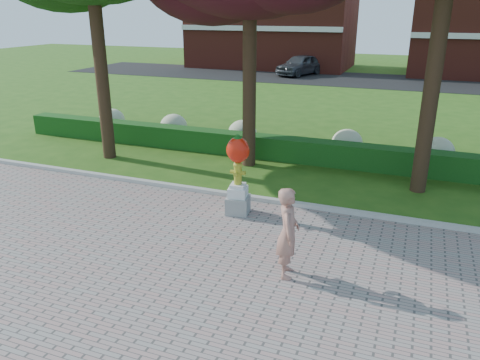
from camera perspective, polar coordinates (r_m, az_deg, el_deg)
The scene contains 9 objects.
ground at distance 10.33m, azimuth 0.05°, elevation -9.18°, with size 100.00×100.00×0.00m, color #2A5515.
curb at distance 12.86m, azimuth 4.86°, elevation -2.72°, with size 40.00×0.18×0.15m, color #ADADA5.
lawn_hedge at distance 16.42m, azimuth 8.88°, elevation 3.44°, with size 24.00×0.70×0.80m, color #134112.
hydrangea_row at distance 17.22m, azimuth 11.50°, elevation 4.59°, with size 20.10×1.10×0.99m.
street at distance 36.89m, azimuth 16.22°, elevation 11.56°, with size 50.00×8.00×0.02m, color black.
building_left at distance 44.45m, azimuth 3.98°, elevation 18.15°, with size 14.00×8.00×7.00m, color maroon.
hydrant_sculpture at distance 11.85m, azimuth -0.26°, elevation 0.90°, with size 0.65×0.65×2.10m.
woman at distance 9.19m, azimuth 5.87°, elevation -6.41°, with size 0.68×0.44×1.86m, color #AA7261.
parked_car at distance 38.68m, azimuth 7.33°, elevation 13.76°, with size 1.90×4.72×1.61m, color #404348.
Camera 1 is at (3.24, -8.40, 5.07)m, focal length 35.00 mm.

